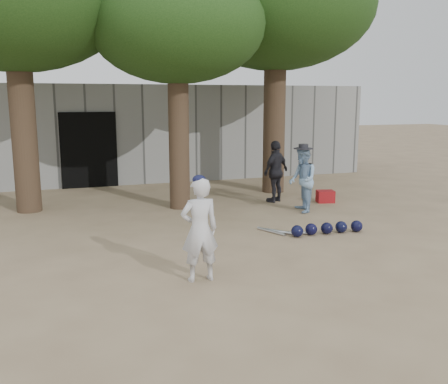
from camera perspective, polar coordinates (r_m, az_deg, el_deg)
name	(u,v)px	position (r m, az deg, el deg)	size (l,w,h in m)	color
ground	(209,264)	(7.96, -1.72, -8.26)	(70.00, 70.00, 0.00)	#937C5E
boy_player	(200,230)	(7.08, -2.80, -4.34)	(0.55, 0.36, 1.50)	silver
spectator_blue	(302,180)	(11.53, 8.95, 1.38)	(0.73, 0.57, 1.50)	#81A3C7
spectator_dark	(276,171)	(12.61, 5.95, 2.35)	(0.91, 0.38, 1.55)	black
red_bag	(325,196)	(12.83, 11.50, -0.50)	(0.42, 0.32, 0.30)	#A2151C
back_building	(118,130)	(17.70, -11.98, 6.91)	(16.00, 5.24, 3.00)	gray
helmet_row	(327,228)	(9.84, 11.68, -4.09)	(1.51, 0.32, 0.23)	black
bat_pile	(282,232)	(9.78, 6.68, -4.56)	(0.86, 0.76, 0.06)	#B9BAC1
tree_row	(174,9)	(12.74, -5.70, 20.10)	(11.40, 5.80, 6.69)	brown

